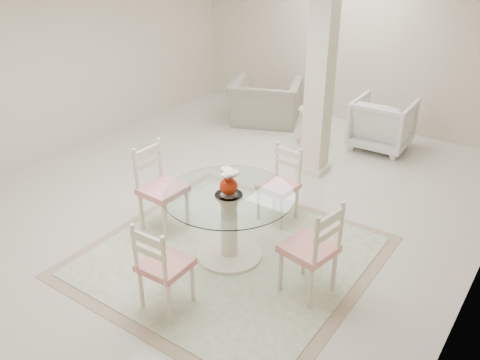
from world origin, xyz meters
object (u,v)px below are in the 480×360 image
Objects in this scene: column at (320,80)px; dining_table at (229,226)px; red_vase at (229,181)px; dining_chair_south at (160,261)px; recliner_taupe at (265,102)px; armchair_white at (382,124)px; side_table at (315,127)px; dining_chair_north at (282,179)px; dining_chair_east at (316,244)px; dining_chair_west at (158,181)px.

column is 2.01× the size of dining_table.
red_vase is 0.28× the size of dining_chair_south.
dining_chair_south is 0.87× the size of recliner_taupe.
armchair_white is (0.27, 4.77, -0.14)m from dining_chair_south.
red_vase is 3.50m from side_table.
column is 2.69× the size of dining_chair_north.
dining_chair_north is at bearing -79.18° from column.
recliner_taupe is (-1.88, 2.63, -0.14)m from dining_chair_north.
dining_table is at bearing -84.48° from column.
side_table is at bearing -142.56° from dining_chair_east.
dining_chair_west is (-1.02, 0.03, 0.21)m from dining_table.
dining_table is at bearing 94.31° from recliner_taupe.
recliner_taupe is 2.09m from armchair_white.
dining_chair_west is at bearing 69.27° from armchair_white.
red_vase is 4.12m from recliner_taupe.
column is 2.61m from dining_chair_west.
dining_chair_south is at bearing -91.49° from dining_table.
dining_chair_west is at bearing -132.86° from dining_chair_north.
red_vase is 0.24× the size of recliner_taupe.
dining_table is (0.23, -2.40, -0.96)m from column.
armchair_white is at bearing 22.18° from side_table.
column reaches higher than dining_chair_south.
dining_chair_north is at bearing 88.15° from dining_table.
recliner_taupe is at bearing -70.00° from dining_chair_south.
dining_table is 4.08m from recliner_taupe.
column reaches higher than armchair_white.
dining_chair_south is at bearing -87.48° from dining_chair_north.
dining_chair_east reaches higher than dining_chair_south.
red_vase is at bearing 84.42° from armchair_white.
side_table is at bearing 143.26° from recliner_taupe.
dining_chair_north is (0.03, 1.02, -0.39)m from red_vase.
dining_chair_west is (-1.03, 0.03, -0.32)m from red_vase.
column reaches higher than side_table.
red_vase is 0.51× the size of side_table.
dining_chair_south reaches higher than side_table.
dining_chair_east reaches higher than red_vase.
dining_table is at bearing -92.89° from dining_chair_south.
dining_chair_north is 0.88× the size of dining_chair_west.
dining_table is 3.76m from armchair_white.
side_table is at bearing 112.18° from dining_chair_north.
dining_table is 1.20× the size of dining_chair_east.
dining_table is 3.44m from side_table.
dining_chair_west reaches higher than dining_chair_south.
red_vase is at bearing -93.09° from dining_chair_south.
dining_chair_north is (-0.99, 1.06, -0.06)m from dining_chair_east.
dining_table is at bearing -87.66° from dining_chair_north.
column is 3.05× the size of armchair_white.
armchair_white is at bearing -94.60° from dining_chair_south.
dining_table is at bearing 146.31° from red_vase.
dining_chair_east is at bearing -62.77° from side_table.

